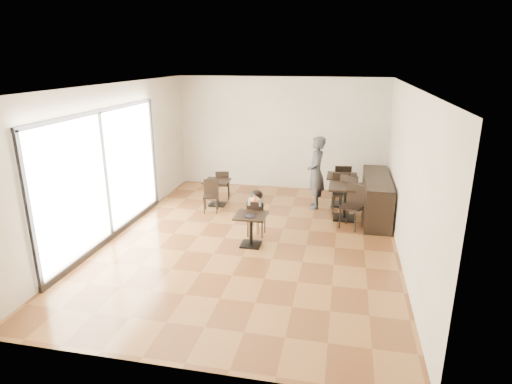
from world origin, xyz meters
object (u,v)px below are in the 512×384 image
(cafe_table_back, at_px, (341,190))
(chair_left_a, at_px, (223,184))
(cafe_table_mid, at_px, (345,203))
(chair_left_b, at_px, (211,197))
(chair_back_b, at_px, (341,194))
(child, at_px, (256,213))
(chair_back_a, at_px, (342,182))
(chair_mid_a, at_px, (352,193))
(adult_patron, at_px, (316,173))
(child_chair, at_px, (256,217))
(chair_mid_b, at_px, (352,207))
(child_table, at_px, (251,230))
(cafe_table_left, at_px, (217,193))

(cafe_table_back, bearing_deg, chair_left_a, -178.54)
(cafe_table_mid, relative_size, chair_left_b, 1.02)
(cafe_table_back, bearing_deg, cafe_table_mid, -84.22)
(chair_back_b, bearing_deg, child, -140.27)
(cafe_table_mid, xyz_separation_m, chair_back_a, (-0.10, 1.54, 0.08))
(chair_mid_a, bearing_deg, cafe_table_back, -36.13)
(adult_patron, bearing_deg, cafe_table_back, 108.40)
(child, distance_m, cafe_table_back, 2.96)
(chair_left_b, bearing_deg, child_chair, -52.25)
(chair_mid_a, relative_size, chair_back_a, 1.02)
(chair_left_a, xyz_separation_m, chair_back_a, (3.17, 0.63, 0.08))
(cafe_table_mid, relative_size, chair_mid_b, 0.83)
(child_chair, relative_size, cafe_table_back, 1.01)
(child_chair, bearing_deg, adult_patron, -118.09)
(chair_left_a, xyz_separation_m, chair_back_b, (3.17, -0.47, 0.08))
(chair_left_b, xyz_separation_m, chair_back_a, (3.17, 1.73, 0.08))
(cafe_table_back, height_order, chair_left_a, cafe_table_back)
(adult_patron, distance_m, chair_left_b, 2.72)
(adult_patron, height_order, cafe_table_mid, adult_patron)
(chair_mid_b, bearing_deg, child_table, -121.74)
(chair_mid_b, height_order, chair_back_a, chair_mid_b)
(chair_mid_a, relative_size, chair_back_b, 1.02)
(child, distance_m, cafe_table_left, 2.25)
(child_chair, bearing_deg, child_table, 90.00)
(chair_mid_a, bearing_deg, chair_left_b, 35.90)
(adult_patron, bearing_deg, cafe_table_left, -88.90)
(child, bearing_deg, chair_back_a, 59.00)
(cafe_table_back, height_order, chair_mid_b, chair_mid_b)
(adult_patron, distance_m, chair_back_a, 1.16)
(cafe_table_mid, distance_m, chair_back_a, 1.55)
(chair_left_a, bearing_deg, chair_mid_b, 144.98)
(chair_back_a, bearing_deg, cafe_table_back, 83.62)
(adult_patron, relative_size, chair_back_b, 1.90)
(cafe_table_left, xyz_separation_m, chair_left_b, (0.00, -0.55, 0.07))
(adult_patron, xyz_separation_m, chair_back_a, (0.65, 0.85, -0.44))
(child, relative_size, cafe_table_left, 1.53)
(adult_patron, bearing_deg, chair_mid_a, 74.80)
(child_table, bearing_deg, chair_mid_a, 50.99)
(chair_mid_b, relative_size, chair_left_a, 1.23)
(child, relative_size, chair_back_b, 1.05)
(chair_left_b, bearing_deg, chair_back_a, 16.67)
(child_table, bearing_deg, child_chair, 90.00)
(cafe_table_left, bearing_deg, child_chair, -51.05)
(cafe_table_left, xyz_separation_m, cafe_table_back, (3.17, 0.63, 0.07))
(child_table, relative_size, chair_left_b, 0.84)
(adult_patron, relative_size, chair_mid_b, 1.88)
(cafe_table_mid, bearing_deg, child_table, -133.82)
(chair_mid_b, bearing_deg, cafe_table_mid, 129.53)
(adult_patron, xyz_separation_m, cafe_table_left, (-2.52, -0.33, -0.59))
(child_table, distance_m, chair_mid_a, 3.21)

